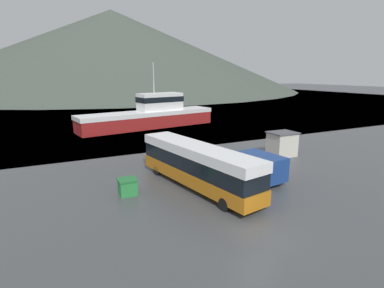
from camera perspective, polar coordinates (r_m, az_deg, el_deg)
ground_plane at (r=17.89m, az=11.88°, el=-16.51°), size 400.00×400.00×0.00m
water_surface at (r=152.51m, az=-22.49°, el=8.96°), size 240.00×240.00×0.00m
hill_backdrop at (r=179.04m, az=-14.84°, el=16.82°), size 197.94×197.94×42.47m
tour_bus at (r=23.43m, az=0.93°, el=-3.85°), size 4.65×12.91×3.40m
delivery_van at (r=25.96m, az=12.23°, el=-4.01°), size 2.73×5.90×2.30m
fishing_boat at (r=50.71m, az=-7.87°, el=5.56°), size 23.81×8.43×10.57m
storage_bin at (r=22.90m, az=-12.17°, el=-7.95°), size 1.36×1.22×1.24m
dock_kiosk at (r=34.06m, az=16.76°, el=0.03°), size 2.92×2.42×2.64m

